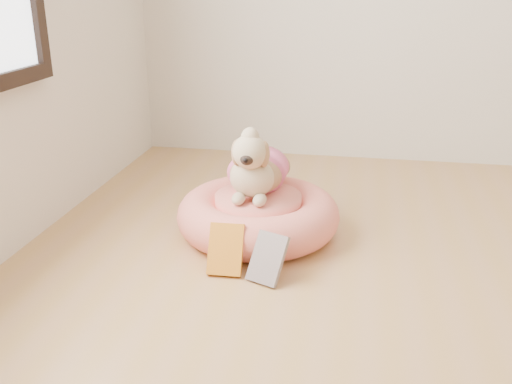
% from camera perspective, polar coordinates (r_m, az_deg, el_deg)
% --- Properties ---
extents(pet_bed, '(0.68, 0.68, 0.18)m').
position_cam_1_polar(pet_bed, '(2.40, 0.22, -2.32)').
color(pet_bed, '#EB7D5C').
rests_on(pet_bed, floor).
extents(dog, '(0.30, 0.43, 0.31)m').
position_cam_1_polar(dog, '(2.34, 0.03, 3.56)').
color(dog, brown).
rests_on(dog, pet_bed).
extents(book_yellow, '(0.13, 0.12, 0.18)m').
position_cam_1_polar(book_yellow, '(2.10, -3.05, -5.76)').
color(book_yellow, gold).
rests_on(book_yellow, floor).
extents(book_white, '(0.16, 0.15, 0.17)m').
position_cam_1_polar(book_white, '(2.04, 1.17, -6.66)').
color(book_white, silver).
rests_on(book_white, floor).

